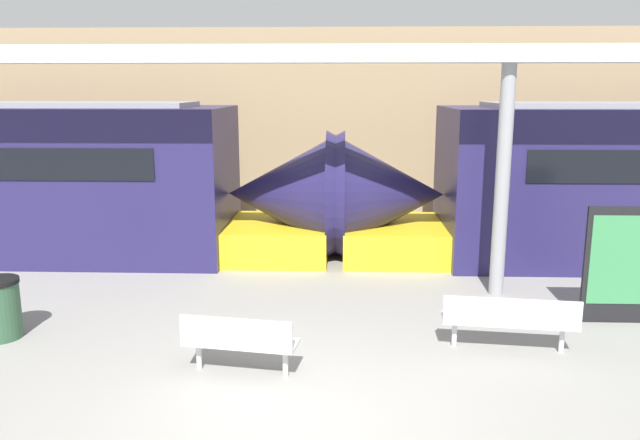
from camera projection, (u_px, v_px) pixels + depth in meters
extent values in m
plane|color=gray|center=(294.00, 417.00, 6.73)|extent=(60.00, 60.00, 0.00)
cube|color=#9E8460|center=(324.00, 126.00, 16.42)|extent=(56.00, 0.20, 5.00)
cone|color=#231E4C|center=(385.00, 194.00, 12.95)|extent=(2.43, 2.64, 2.63)
cube|color=yellow|center=(395.00, 240.00, 13.14)|extent=(2.19, 2.46, 0.70)
cone|color=#231E4C|center=(287.00, 194.00, 13.02)|extent=(2.43, 2.64, 2.63)
cube|color=yellow|center=(276.00, 238.00, 13.23)|extent=(2.19, 2.46, 0.70)
cube|color=silver|center=(241.00, 342.00, 7.71)|extent=(1.46, 0.65, 0.04)
cube|color=silver|center=(235.00, 333.00, 7.47)|extent=(1.39, 0.26, 0.36)
cylinder|color=silver|center=(199.00, 354.00, 7.86)|extent=(0.07, 0.07, 0.38)
cylinder|color=silver|center=(285.00, 362.00, 7.65)|extent=(0.07, 0.07, 0.38)
cube|color=silver|center=(508.00, 321.00, 8.41)|extent=(1.80, 0.64, 0.04)
cube|color=silver|center=(512.00, 312.00, 8.17)|extent=(1.76, 0.23, 0.36)
cylinder|color=silver|center=(454.00, 333.00, 8.55)|extent=(0.07, 0.07, 0.38)
cylinder|color=silver|center=(562.00, 339.00, 8.35)|extent=(0.07, 0.07, 0.38)
cube|color=black|center=(615.00, 265.00, 9.29)|extent=(0.94, 0.06, 1.78)
cube|color=#38844C|center=(617.00, 260.00, 9.24)|extent=(0.80, 0.01, 1.36)
cylinder|color=gray|center=(502.00, 183.00, 10.37)|extent=(0.24, 0.24, 3.88)
cube|color=silver|center=(510.00, 54.00, 9.94)|extent=(28.00, 0.60, 0.28)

